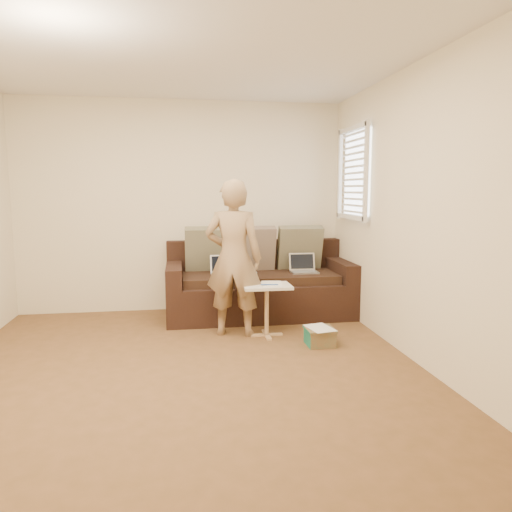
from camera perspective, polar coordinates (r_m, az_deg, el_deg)
The scene contains 18 objects.
floor at distance 4.10m, azimuth -8.21°, elevation -13.83°, with size 4.50×4.50×0.00m, color brown.
ceiling at distance 3.96m, azimuth -9.02°, elevation 23.73°, with size 4.50×4.50×0.00m, color white.
wall_back at distance 6.07m, azimuth -8.81°, elevation 5.80°, with size 4.00×4.00×0.00m, color beige.
wall_front at distance 1.58m, azimuth -7.76°, elevation 0.08°, with size 4.00×4.00×0.00m, color beige.
wall_right at distance 4.33m, azimuth 19.04°, elevation 4.66°, with size 4.50×4.50×0.00m, color beige.
window_blinds at distance 5.67m, azimuth 11.55°, elevation 9.64°, with size 0.12×0.88×1.08m, color white, non-canonical shape.
sofa at distance 5.77m, azimuth 0.39°, elevation -2.97°, with size 2.20×0.95×0.85m, color black, non-canonical shape.
pillow_left at distance 5.88m, azimuth -5.77°, elevation 0.80°, with size 0.55×0.14×0.55m, color #6C6850, non-canonical shape.
pillow_mid at distance 5.89m, azimuth -0.39°, elevation 0.85°, with size 0.55×0.14×0.55m, color #6D594E, non-canonical shape.
pillow_right at distance 6.03m, azimuth 5.23°, elevation 0.98°, with size 0.55×0.14×0.55m, color #6C6850, non-canonical shape.
laptop_silver at distance 5.80m, azimuth 5.78°, elevation -2.00°, with size 0.32×0.23×0.21m, color #B7BABC, non-canonical shape.
laptop_white at distance 5.63m, azimuth -3.71°, elevation -2.28°, with size 0.32×0.23×0.23m, color white, non-canonical shape.
person at distance 4.94m, azimuth -2.69°, elevation -0.23°, with size 0.59×0.40×1.63m, color #90784E.
side_table at distance 4.99m, azimuth 1.28°, elevation -6.49°, with size 0.49×0.35×0.54m, color silver, non-canonical shape.
drinking_glass at distance 5.01m, azimuth -0.27°, elevation -2.57°, with size 0.07×0.07×0.12m, color silver, non-canonical shape.
scissors at distance 4.89m, azimuth 1.61°, elevation -3.45°, with size 0.18×0.10×0.02m, color silver, non-canonical shape.
paper_on_table at distance 4.98m, azimuth 1.89°, elevation -3.30°, with size 0.21×0.30×0.00m, color white, non-canonical shape.
striped_box at distance 4.79m, azimuth 7.61°, elevation -9.47°, with size 0.28×0.28×0.18m, color #B9441B, non-canonical shape.
Camera 1 is at (-0.03, -3.81, 1.51)m, focal length 33.59 mm.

